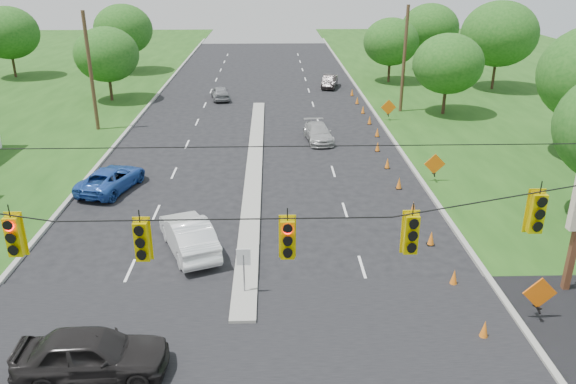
{
  "coord_description": "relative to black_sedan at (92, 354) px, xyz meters",
  "views": [
    {
      "loc": [
        1.15,
        -13.1,
        12.27
      ],
      "look_at": [
        1.84,
        9.89,
        2.8
      ],
      "focal_mm": 35.0,
      "sensor_mm": 36.0,
      "label": 1
    }
  ],
  "objects": [
    {
      "name": "curb_left",
      "position": [
        -5.5,
        28.52,
        -0.81
      ],
      "size": [
        0.25,
        110.0,
        0.16
      ],
      "primitive_type": "cube",
      "color": "gray",
      "rests_on": "ground"
    },
    {
      "name": "curb_right",
      "position": [
        14.7,
        28.52,
        -0.81
      ],
      "size": [
        0.25,
        110.0,
        0.16
      ],
      "primitive_type": "cube",
      "color": "gray",
      "rests_on": "ground"
    },
    {
      "name": "median",
      "position": [
        4.6,
        19.52,
        -0.81
      ],
      "size": [
        1.0,
        34.0,
        0.18
      ],
      "primitive_type": "cube",
      "color": "gray",
      "rests_on": "ground"
    },
    {
      "name": "median_sign",
      "position": [
        4.6,
        4.52,
        0.65
      ],
      "size": [
        0.55,
        0.06,
        2.05
      ],
      "color": "gray",
      "rests_on": "ground"
    },
    {
      "name": "signal_span",
      "position": [
        4.55,
        -2.48,
        4.16
      ],
      "size": [
        25.6,
        0.32,
        9.0
      ],
      "color": "#422D1C",
      "rests_on": "ground"
    },
    {
      "name": "utility_pole_far_left",
      "position": [
        -7.9,
        28.52,
        3.69
      ],
      "size": [
        0.28,
        0.28,
        9.0
      ],
      "primitive_type": "cylinder",
      "color": "#422D1C",
      "rests_on": "ground"
    },
    {
      "name": "utility_pole_far_right",
      "position": [
        17.1,
        33.52,
        3.69
      ],
      "size": [
        0.28,
        0.28,
        9.0
      ],
      "primitive_type": "cylinder",
      "color": "#422D1C",
      "rests_on": "ground"
    },
    {
      "name": "cone_0",
      "position": [
        13.12,
        1.52,
        -0.46
      ],
      "size": [
        0.32,
        0.32,
        0.7
      ],
      "primitive_type": "cone",
      "color": "orange",
      "rests_on": "ground"
    },
    {
      "name": "cone_1",
      "position": [
        13.12,
        5.02,
        -0.46
      ],
      "size": [
        0.32,
        0.32,
        0.7
      ],
      "primitive_type": "cone",
      "color": "orange",
      "rests_on": "ground"
    },
    {
      "name": "cone_2",
      "position": [
        13.12,
        8.52,
        -0.46
      ],
      "size": [
        0.32,
        0.32,
        0.7
      ],
      "primitive_type": "cone",
      "color": "orange",
      "rests_on": "ground"
    },
    {
      "name": "cone_3",
      "position": [
        13.12,
        12.02,
        -0.46
      ],
      "size": [
        0.32,
        0.32,
        0.7
      ],
      "primitive_type": "cone",
      "color": "orange",
      "rests_on": "ground"
    },
    {
      "name": "cone_4",
      "position": [
        13.12,
        15.52,
        -0.46
      ],
      "size": [
        0.32,
        0.32,
        0.7
      ],
      "primitive_type": "cone",
      "color": "orange",
      "rests_on": "ground"
    },
    {
      "name": "cone_5",
      "position": [
        13.12,
        19.02,
        -0.46
      ],
      "size": [
        0.32,
        0.32,
        0.7
      ],
      "primitive_type": "cone",
      "color": "orange",
      "rests_on": "ground"
    },
    {
      "name": "cone_6",
      "position": [
        13.12,
        22.52,
        -0.46
      ],
      "size": [
        0.32,
        0.32,
        0.7
      ],
      "primitive_type": "cone",
      "color": "orange",
      "rests_on": "ground"
    },
    {
      "name": "cone_7",
      "position": [
        13.72,
        26.02,
        -0.46
      ],
      "size": [
        0.32,
        0.32,
        0.7
      ],
      "primitive_type": "cone",
      "color": "orange",
      "rests_on": "ground"
    },
    {
      "name": "cone_8",
      "position": [
        13.72,
        29.52,
        -0.46
      ],
      "size": [
        0.32,
        0.32,
        0.7
      ],
      "primitive_type": "cone",
      "color": "orange",
      "rests_on": "ground"
    },
    {
      "name": "cone_9",
      "position": [
        13.72,
        33.02,
        -0.46
      ],
      "size": [
        0.32,
        0.32,
        0.7
      ],
      "primitive_type": "cone",
      "color": "orange",
      "rests_on": "ground"
    },
    {
      "name": "cone_10",
      "position": [
        13.72,
        36.52,
        -0.46
      ],
      "size": [
        0.32,
        0.32,
        0.7
      ],
      "primitive_type": "cone",
      "color": "orange",
      "rests_on": "ground"
    },
    {
      "name": "cone_11",
      "position": [
        13.72,
        40.02,
        -0.46
      ],
      "size": [
        0.32,
        0.32,
        0.7
      ],
      "primitive_type": "cone",
      "color": "orange",
      "rests_on": "ground"
    },
    {
      "name": "work_sign_0",
      "position": [
        15.4,
        2.52,
        0.28
      ],
      "size": [
        1.27,
        0.58,
        1.37
      ],
      "color": "black",
      "rests_on": "ground"
    },
    {
      "name": "work_sign_1",
      "position": [
        15.4,
        16.52,
        0.28
      ],
      "size": [
        1.27,
        0.58,
        1.37
      ],
      "color": "black",
      "rests_on": "ground"
    },
    {
      "name": "work_sign_2",
      "position": [
        15.4,
        30.52,
        0.28
      ],
      "size": [
        1.27,
        0.58,
        1.37
      ],
      "color": "black",
      "rests_on": "ground"
    },
    {
      "name": "tree_4",
      "position": [
        -23.4,
        50.52,
        4.14
      ],
      "size": [
        6.72,
        6.72,
        7.84
      ],
      "color": "black",
      "rests_on": "ground"
    },
    {
      "name": "tree_5",
      "position": [
        -9.4,
        38.52,
        3.52
      ],
      "size": [
        5.88,
        5.88,
        6.86
      ],
      "color": "black",
      "rests_on": "ground"
    },
    {
      "name": "tree_6",
      "position": [
        -11.4,
        53.52,
        4.14
      ],
      "size": [
        6.72,
        6.72,
        7.84
      ],
      "color": "black",
      "rests_on": "ground"
    },
    {
      "name": "tree_9",
      "position": [
        20.6,
        32.52,
        3.52
      ],
      "size": [
        5.88,
        5.88,
        6.86
      ],
      "color": "black",
      "rests_on": "ground"
    },
    {
      "name": "tree_10",
      "position": [
        28.6,
        42.52,
        4.76
      ],
      "size": [
        7.56,
        7.56,
        8.82
      ],
      "color": "black",
      "rests_on": "ground"
    },
    {
      "name": "tree_11",
      "position": [
        24.6,
        53.52,
        4.14
      ],
      "size": [
        6.72,
        6.72,
        7.84
      ],
      "color": "black",
      "rests_on": "ground"
    },
    {
      "name": "tree_12",
      "position": [
        18.6,
        46.52,
        3.52
      ],
      "size": [
        5.88,
        5.88,
        6.86
      ],
      "color": "black",
      "rests_on": "ground"
    },
    {
      "name": "black_sedan",
      "position": [
        0.0,
        0.0,
        0.0
      ],
      "size": [
        4.83,
        2.07,
        1.63
      ],
      "primitive_type": "imported",
      "rotation": [
        0.0,
        0.0,
        1.6
      ],
      "color": "black",
      "rests_on": "ground"
    },
    {
      "name": "white_sedan",
      "position": [
        1.93,
        8.28,
        -0.0
      ],
      "size": [
        3.44,
        5.19,
        1.62
      ],
      "primitive_type": "imported",
      "rotation": [
        0.0,
        0.0,
        3.53
      ],
      "color": "white",
      "rests_on": "ground"
    },
    {
      "name": "blue_pickup",
      "position": [
        -3.52,
        15.87,
        -0.13
      ],
      "size": [
        3.55,
        5.36,
        1.37
      ],
      "primitive_type": "imported",
      "rotation": [
        0.0,
        0.0,
        2.86
      ],
      "color": "#244FA8",
      "rests_on": "ground"
    },
    {
      "name": "silver_car_far",
      "position": [
        9.17,
        25.05,
        -0.18
      ],
      "size": [
        2.22,
        4.51,
        1.26
      ],
      "primitive_type": "imported",
      "rotation": [
        0.0,
        0.0,
        0.11
      ],
      "color": "#A7A7A7",
      "rests_on": "ground"
    },
    {
      "name": "silver_car_oncoming",
      "position": [
        0.88,
        38.7,
        -0.16
      ],
      "size": [
        2.22,
        4.06,
        1.31
      ],
      "primitive_type": "imported",
      "rotation": [
        0.0,
        0.0,
        3.32
      ],
      "color": "gray",
      "rests_on": "ground"
    },
    {
      "name": "dark_car_receding",
      "position": [
        11.88,
        43.92,
        -0.17
      ],
      "size": [
        2.16,
        4.13,
        1.3
      ],
      "primitive_type": "imported",
      "rotation": [
        0.0,
        0.0,
        -0.21
      ],
      "color": "black",
      "rests_on": "ground"
    }
  ]
}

